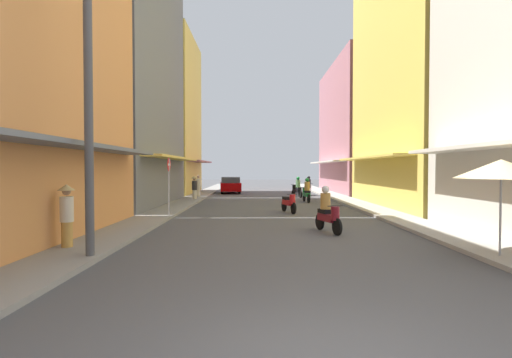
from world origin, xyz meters
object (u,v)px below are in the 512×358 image
(motorbike_maroon, at_px, (326,212))
(motorbike_white, at_px, (307,187))
(motorbike_green, at_px, (305,191))
(pedestrian_crossing, at_px, (64,214))
(pedestrian_foreground, at_px, (193,187))
(pedestrian_far, at_px, (196,187))
(motorbike_black, at_px, (295,188))
(parked_car, at_px, (228,185))
(street_sign_no_entry, at_px, (167,179))
(vendor_umbrella, at_px, (498,169))
(utility_pole, at_px, (86,87))
(motorbike_red, at_px, (287,203))

(motorbike_maroon, xyz_separation_m, motorbike_white, (1.86, 18.32, 0.00))
(motorbike_green, distance_m, pedestrian_crossing, 17.13)
(pedestrian_foreground, bearing_deg, pedestrian_far, 92.33)
(pedestrian_far, distance_m, pedestrian_foreground, 2.45)
(motorbike_black, xyz_separation_m, parked_car, (-5.41, 5.22, 0.04))
(motorbike_green, distance_m, pedestrian_foreground, 7.52)
(motorbike_black, distance_m, street_sign_no_entry, 14.26)
(street_sign_no_entry, bearing_deg, pedestrian_far, 92.22)
(pedestrian_foreground, height_order, vendor_umbrella, vendor_umbrella)
(pedestrian_foreground, bearing_deg, utility_pole, -89.16)
(motorbike_black, xyz_separation_m, motorbike_white, (1.19, 2.09, 0.00))
(motorbike_maroon, distance_m, pedestrian_crossing, 8.00)
(motorbike_red, xyz_separation_m, vendor_umbrella, (4.13, -9.96, 1.66))
(motorbike_red, relative_size, parked_car, 0.41)
(motorbike_maroon, relative_size, pedestrian_crossing, 1.00)
(vendor_umbrella, relative_size, utility_pole, 0.30)
(motorbike_black, distance_m, motorbike_white, 2.40)
(motorbike_green, bearing_deg, parked_car, 120.39)
(motorbike_maroon, height_order, motorbike_green, same)
(vendor_umbrella, bearing_deg, motorbike_black, 97.39)
(pedestrian_crossing, height_order, utility_pole, utility_pole)
(motorbike_green, height_order, pedestrian_foreground, pedestrian_foreground)
(motorbike_maroon, bearing_deg, motorbike_white, 84.20)
(motorbike_white, height_order, vendor_umbrella, vendor_umbrella)
(parked_car, height_order, pedestrian_foreground, pedestrian_foreground)
(motorbike_green, distance_m, motorbike_red, 6.28)
(motorbike_white, distance_m, parked_car, 7.30)
(motorbike_white, height_order, utility_pole, utility_pole)
(motorbike_black, xyz_separation_m, street_sign_no_entry, (-6.93, -12.42, 1.01))
(motorbike_maroon, distance_m, motorbike_black, 16.25)
(motorbike_black, relative_size, motorbike_white, 0.98)
(pedestrian_crossing, distance_m, street_sign_no_entry, 7.02)
(motorbike_white, relative_size, pedestrian_far, 1.05)
(motorbike_red, relative_size, pedestrian_far, 1.04)
(motorbike_maroon, bearing_deg, motorbike_green, 86.01)
(motorbike_green, height_order, vendor_umbrella, vendor_umbrella)
(motorbike_white, distance_m, utility_pole, 24.09)
(utility_pole, bearing_deg, motorbike_white, 69.86)
(motorbike_white, xyz_separation_m, pedestrian_crossing, (-9.25, -21.39, 0.29))
(motorbike_red, xyz_separation_m, pedestrian_foreground, (-5.79, 7.14, 0.44))
(pedestrian_crossing, distance_m, vendor_umbrella, 10.80)
(pedestrian_far, bearing_deg, utility_pole, -88.97)
(motorbike_red, bearing_deg, street_sign_no_entry, -159.08)
(motorbike_maroon, relative_size, motorbike_red, 1.00)
(motorbike_red, bearing_deg, pedestrian_crossing, -126.23)
(motorbike_red, relative_size, pedestrian_crossing, 1.00)
(motorbike_green, relative_size, pedestrian_crossing, 1.03)
(motorbike_red, xyz_separation_m, street_sign_no_entry, (-5.44, -2.08, 1.21))
(pedestrian_foreground, distance_m, street_sign_no_entry, 9.26)
(motorbike_black, height_order, motorbike_red, motorbike_black)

